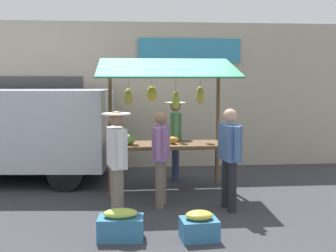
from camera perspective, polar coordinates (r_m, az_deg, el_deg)
The scene contains 9 objects.
ground_plane at distance 8.08m, azimuth -0.20°, elevation -8.60°, with size 40.00×40.00×0.00m, color #38383D.
street_backdrop at distance 10.00m, azimuth -1.58°, elevation 4.15°, with size 9.00×0.30×3.40m.
market_stall at distance 7.85m, azimuth -0.39°, elevation 2.36°, with size 2.50×1.46×2.50m.
vendor_with_sunhat at distance 8.65m, azimuth 1.02°, elevation -1.00°, with size 0.43×0.70×1.65m.
shopper_in_striped_shirt at distance 6.88m, azimuth -0.96°, elevation -3.57°, with size 0.32×0.66×1.57m.
shopper_with_shopping_bag at distance 6.22m, azimuth -6.96°, elevation -4.11°, with size 0.42×0.68×1.63m.
shopper_in_grey_tee at distance 6.76m, azimuth 8.35°, elevation -3.48°, with size 0.29×0.69×1.63m.
produce_crate_near at distance 5.68m, azimuth -6.44°, elevation -13.25°, with size 0.61×0.39×0.41m.
produce_crate_side at distance 5.66m, azimuth 4.25°, elevation -13.42°, with size 0.51×0.41×0.38m.
Camera 1 is at (0.68, 7.78, 2.10)m, focal length 44.91 mm.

